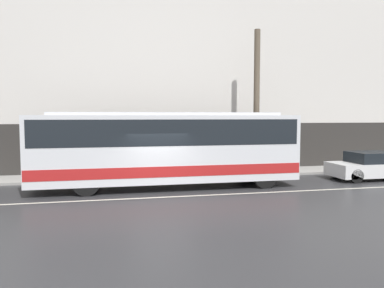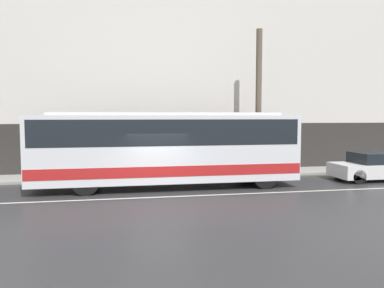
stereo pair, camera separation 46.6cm
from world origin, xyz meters
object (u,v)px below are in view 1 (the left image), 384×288
Objects in this scene: utility_pole_near at (257,102)px; pedestrian_waiting at (127,159)px; transit_bus at (167,145)px; sedan_white_front at (373,166)px.

utility_pole_near reaches higher than pedestrian_waiting.
utility_pole_near is 7.64m from pedestrian_waiting.
transit_bus is 1.53× the size of utility_pole_near.
utility_pole_near is 4.54× the size of pedestrian_waiting.
pedestrian_waiting is (-1.65, 3.79, -0.99)m from transit_bus.
sedan_white_front is (10.62, 0.00, -1.24)m from transit_bus.
utility_pole_near is (5.21, 2.41, 2.06)m from transit_bus.
utility_pole_near is at bearing -11.41° from pedestrian_waiting.
transit_bus is at bearing -66.44° from pedestrian_waiting.
sedan_white_front is 0.58× the size of utility_pole_near.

